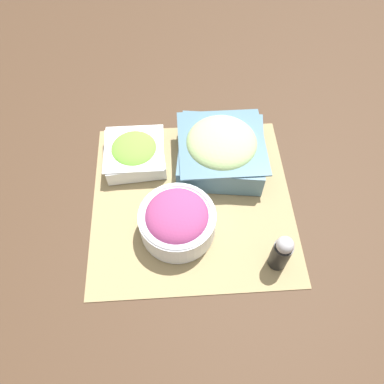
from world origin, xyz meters
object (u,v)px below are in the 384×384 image
object	(u,v)px
onion_bowl	(177,220)
pepper_shaker	(281,252)
cucumber_bowl	(221,148)
lettuce_bowl	(135,152)

from	to	relation	value
onion_bowl	pepper_shaker	world-z (taller)	pepper_shaker
onion_bowl	cucumber_bowl	size ratio (longest dim) A/B	0.74
cucumber_bowl	pepper_shaker	size ratio (longest dim) A/B	2.18
cucumber_bowl	lettuce_bowl	distance (m)	0.20
lettuce_bowl	onion_bowl	bearing A→B (deg)	-64.45
onion_bowl	pepper_shaker	size ratio (longest dim) A/B	1.61
lettuce_bowl	pepper_shaker	bearing A→B (deg)	-43.99
onion_bowl	lettuce_bowl	size ratio (longest dim) A/B	1.09
cucumber_bowl	lettuce_bowl	bearing A→B (deg)	175.59
cucumber_bowl	pepper_shaker	world-z (taller)	same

